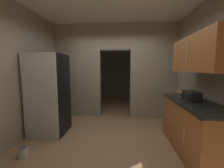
{
  "coord_description": "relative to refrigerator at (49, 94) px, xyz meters",
  "views": [
    {
      "loc": [
        0.29,
        -2.8,
        1.52
      ],
      "look_at": [
        0.01,
        0.51,
        1.14
      ],
      "focal_mm": 22.75,
      "sensor_mm": 36.0,
      "label": 1
    }
  ],
  "objects": [
    {
      "name": "kitchen_flank_left",
      "position": [
        -0.47,
        -0.74,
        0.51
      ],
      "size": [
        0.1,
        4.09,
        2.84
      ],
      "primitive_type": "cube",
      "color": "gray",
      "rests_on": "ground"
    },
    {
      "name": "kitchen_overhead_slab",
      "position": [
        1.43,
        0.19,
        1.96
      ],
      "size": [
        4.11,
        7.17,
        0.06
      ],
      "primitive_type": "cube",
      "color": "silver"
    },
    {
      "name": "kitchen_partition",
      "position": [
        1.43,
        1.3,
        0.59
      ],
      "size": [
        3.71,
        0.12,
        2.84
      ],
      "color": "gray",
      "rests_on": "ground"
    },
    {
      "name": "boombox",
      "position": [
        2.94,
        -0.46,
        0.1
      ],
      "size": [
        0.2,
        0.38,
        0.2
      ],
      "color": "black",
      "rests_on": "lower_cabinet_run"
    },
    {
      "name": "paint_can",
      "position": [
        0.0,
        -0.94,
        -0.83
      ],
      "size": [
        0.16,
        0.16,
        0.18
      ],
      "color": "silver",
      "rests_on": "ground"
    },
    {
      "name": "adjoining_room_shell",
      "position": [
        1.43,
        3.31,
        0.51
      ],
      "size": [
        3.71,
        2.93,
        2.84
      ],
      "color": "gray",
      "rests_on": "ground"
    },
    {
      "name": "refrigerator",
      "position": [
        0.0,
        0.0,
        0.0
      ],
      "size": [
        0.75,
        0.76,
        1.83
      ],
      "color": "black",
      "rests_on": "ground"
    },
    {
      "name": "ground",
      "position": [
        1.43,
        -0.28,
        -0.91
      ],
      "size": [
        20.0,
        20.0,
        0.0
      ],
      "primitive_type": "plane",
      "color": "#93704C"
    },
    {
      "name": "lower_cabinet_run",
      "position": [
        2.97,
        -0.54,
        -0.45
      ],
      "size": [
        0.64,
        1.64,
        0.93
      ],
      "color": "brown",
      "rests_on": "ground"
    },
    {
      "name": "upper_cabinet_counterside",
      "position": [
        2.97,
        -0.54,
        0.84
      ],
      "size": [
        0.36,
        1.48,
        0.61
      ],
      "color": "brown"
    },
    {
      "name": "book_stack",
      "position": [
        2.91,
        -0.08,
        0.07
      ],
      "size": [
        0.15,
        0.15,
        0.1
      ],
      "color": "beige",
      "rests_on": "lower_cabinet_run"
    }
  ]
}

